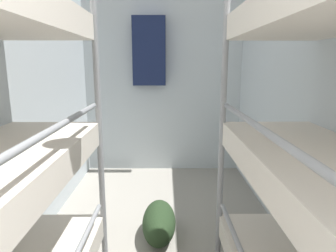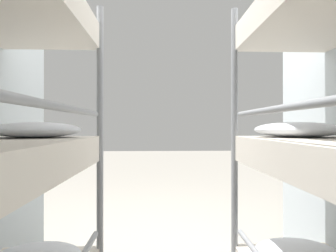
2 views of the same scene
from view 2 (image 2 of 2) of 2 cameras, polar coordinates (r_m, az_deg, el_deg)
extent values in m
cylinder|color=gray|center=(1.83, 14.27, -5.92)|extent=(0.04, 0.04, 1.96)
ellipsoid|color=white|center=(1.74, 26.47, -0.71)|extent=(0.51, 0.40, 0.09)
cylinder|color=gray|center=(0.98, 29.45, 4.32)|extent=(0.03, 1.59, 0.03)
ellipsoid|color=white|center=(1.88, 26.46, 22.37)|extent=(0.51, 0.40, 0.09)
cylinder|color=gray|center=(1.80, -14.59, -6.02)|extent=(0.04, 0.04, 1.96)
ellipsoid|color=white|center=(1.68, -26.89, -0.73)|extent=(0.51, 0.40, 0.09)
cylinder|color=gray|center=(0.92, -26.96, 4.59)|extent=(0.03, 1.59, 0.03)
ellipsoid|color=white|center=(1.83, -26.88, 23.04)|extent=(0.51, 0.40, 0.09)
camera|label=1|loc=(2.09, -1.33, 9.61)|focal=32.00mm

